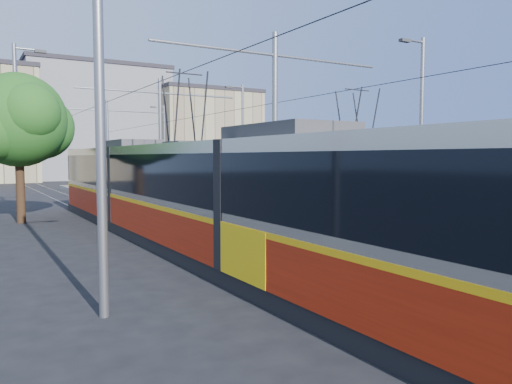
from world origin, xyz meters
TOP-DOWN VIEW (x-y plane):
  - ground at (0.00, 0.00)m, footprint 160.00×160.00m
  - platform at (0.00, 17.00)m, footprint 4.00×50.00m
  - tactile_strip_left at (-1.45, 17.00)m, footprint 0.70×50.00m
  - tactile_strip_right at (1.45, 17.00)m, footprint 0.70×50.00m
  - rails at (0.00, 17.00)m, footprint 8.71×70.00m
  - track_arrow at (-3.60, -3.00)m, footprint 1.20×5.00m
  - tram_left at (-3.60, 7.58)m, footprint 2.43×28.65m
  - tram_right at (3.60, 7.73)m, footprint 2.43×29.22m
  - catenary at (0.00, 14.15)m, footprint 9.20×70.00m
  - street_lamps at (-0.00, 21.00)m, footprint 15.18×38.22m
  - shelter at (0.84, 10.92)m, footprint 0.62×1.00m
  - tree at (-7.24, 17.26)m, footprint 4.53×4.19m
  - building_centre at (6.00, 64.00)m, footprint 18.36×14.28m
  - building_right at (20.00, 58.00)m, footprint 14.28×10.20m

SIDE VIEW (x-z plane):
  - ground at x=0.00m, z-range 0.00..0.00m
  - track_arrow at x=-3.60m, z-range 0.00..0.01m
  - rails at x=0.00m, z-range 0.00..0.03m
  - platform at x=0.00m, z-range 0.00..0.30m
  - tactile_strip_left at x=-1.45m, z-range 0.30..0.31m
  - tactile_strip_right at x=1.45m, z-range 0.30..0.31m
  - shelter at x=0.84m, z-range 0.35..2.57m
  - tram_left at x=-3.60m, z-range -1.04..4.46m
  - tram_right at x=3.60m, z-range -0.89..4.61m
  - street_lamps at x=0.00m, z-range 0.18..8.18m
  - tree at x=-7.24m, z-range 1.16..7.74m
  - catenary at x=0.00m, z-range 1.02..8.02m
  - building_right at x=20.00m, z-range 0.01..12.37m
  - building_centre at x=6.00m, z-range 0.01..15.18m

